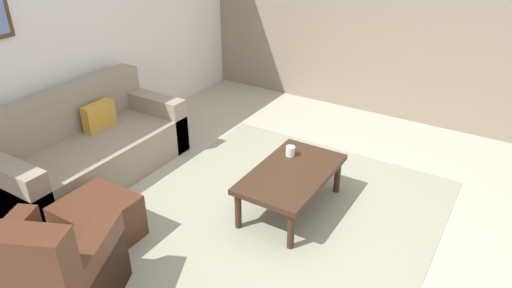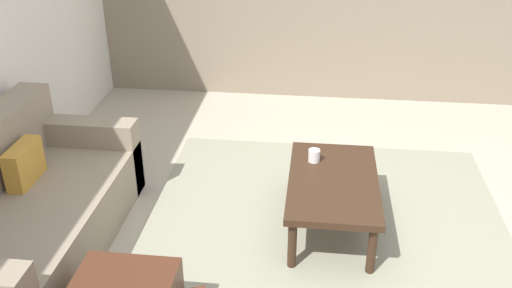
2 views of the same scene
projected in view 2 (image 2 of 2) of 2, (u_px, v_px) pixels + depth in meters
name	position (u px, v px, depth m)	size (l,w,h in m)	color
ground_plane	(325.00, 259.00, 3.83)	(8.00, 8.00, 0.00)	#B2A893
area_rug	(325.00, 259.00, 3.83)	(3.43, 2.70, 0.01)	gray
couch_main	(16.00, 218.00, 3.76)	(1.97, 0.94, 0.88)	gray
coffee_table	(333.00, 185.00, 4.01)	(1.10, 0.64, 0.41)	#382316
cup	(314.00, 156.00, 4.20)	(0.09, 0.09, 0.09)	white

